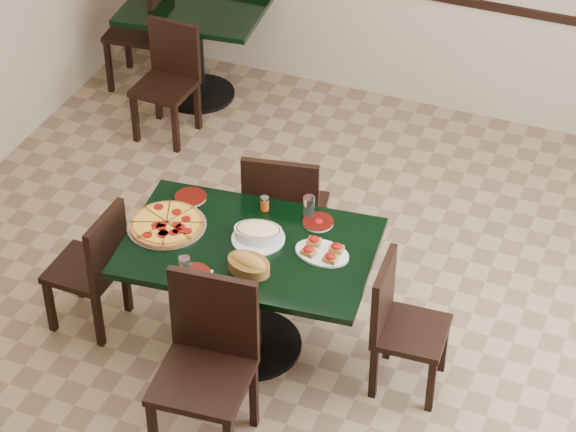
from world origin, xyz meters
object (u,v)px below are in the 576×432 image
at_px(chair_right, 399,321).
at_px(chair_left, 95,264).
at_px(bread_basket, 249,264).
at_px(main_table, 250,271).
at_px(lasagna_casserole, 258,233).
at_px(back_table, 195,34).
at_px(bruschetta_platter, 322,251).
at_px(chair_far, 284,210).
at_px(pepperoni_pizza, 167,224).
at_px(back_chair_left, 149,23).
at_px(back_chair_near, 169,74).
at_px(chair_near, 208,356).

distance_m(chair_right, chair_left, 1.74).
relative_size(chair_right, chair_left, 0.99).
xyz_separation_m(chair_right, bread_basket, (-0.75, -0.25, 0.35)).
height_order(main_table, lasagna_casserole, lasagna_casserole).
bearing_deg(back_table, bruschetta_platter, -56.59).
height_order(chair_far, pepperoni_pizza, chair_far).
relative_size(main_table, back_chair_left, 1.52).
relative_size(chair_right, pepperoni_pizza, 1.85).
height_order(back_table, lasagna_casserole, lasagna_casserole).
bearing_deg(chair_left, bread_basket, 88.21).
xyz_separation_m(back_table, back_chair_near, (0.03, -0.49, -0.06)).
bearing_deg(lasagna_casserole, bread_basket, -89.74).
xyz_separation_m(chair_right, back_chair_near, (-2.28, 1.79, 0.02)).
distance_m(chair_far, back_chair_left, 2.53).
distance_m(chair_near, lasagna_casserole, 0.76).
height_order(chair_right, back_chair_left, back_chair_left).
bearing_deg(chair_right, bread_basket, 104.63).
height_order(back_chair_left, lasagna_casserole, back_chair_left).
relative_size(main_table, lasagna_casserole, 4.89).
distance_m(back_table, bread_basket, 2.99).
xyz_separation_m(chair_near, chair_right, (0.77, 0.72, -0.11)).
bearing_deg(back_chair_near, back_chair_left, 131.91).
relative_size(pepperoni_pizza, lasagna_casserole, 1.50).
xyz_separation_m(back_chair_left, bruschetta_platter, (2.26, -2.30, 0.25)).
bearing_deg(bread_basket, chair_left, -170.76).
xyz_separation_m(back_table, lasagna_casserole, (1.50, -2.29, 0.27)).
xyz_separation_m(chair_near, chair_left, (-0.95, 0.51, -0.11)).
distance_m(pepperoni_pizza, bread_basket, 0.58).
distance_m(back_chair_near, back_chair_left, 0.67).
bearing_deg(main_table, chair_left, -176.85).
bearing_deg(back_chair_left, lasagna_casserole, 32.82).
distance_m(back_chair_near, lasagna_casserole, 2.34).
bearing_deg(bruschetta_platter, back_table, 136.21).
bearing_deg(back_chair_left, chair_far, 39.39).
distance_m(main_table, bread_basket, 0.30).
bearing_deg(chair_near, lasagna_casserole, 86.97).
xyz_separation_m(chair_near, back_chair_near, (-1.50, 2.51, -0.09)).
xyz_separation_m(back_table, chair_left, (0.58, -2.50, -0.08)).
bearing_deg(chair_left, chair_near, 62.40).
distance_m(main_table, back_chair_near, 2.35).
relative_size(main_table, back_chair_near, 1.70).
xyz_separation_m(lasagna_casserole, bread_basket, (0.06, -0.25, -0.01)).
bearing_deg(chair_left, chair_far, 132.85).
xyz_separation_m(main_table, pepperoni_pizza, (-0.48, -0.03, 0.20)).
bearing_deg(pepperoni_pizza, chair_far, 56.48).
bearing_deg(lasagna_casserole, main_table, -126.83).
height_order(chair_right, back_chair_near, back_chair_near).
relative_size(back_chair_near, bruschetta_platter, 2.58).
bearing_deg(back_chair_near, chair_near, -56.97).
distance_m(lasagna_casserole, bruschetta_platter, 0.36).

